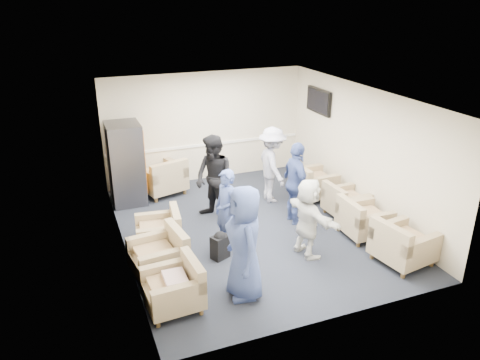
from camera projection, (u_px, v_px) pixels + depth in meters
name	position (u px, v px, depth m)	size (l,w,h in m)	color
floor	(252.00, 229.00, 9.45)	(6.00, 6.00, 0.00)	black
ceiling	(253.00, 96.00, 8.44)	(6.00, 6.00, 0.00)	white
back_wall	(206.00, 127.00, 11.53)	(5.00, 0.02, 2.70)	beige
front_wall	(338.00, 238.00, 6.35)	(5.00, 0.02, 2.70)	beige
left_wall	(120.00, 184.00, 8.10)	(0.02, 6.00, 2.70)	beige
right_wall	(363.00, 151.00, 9.78)	(0.02, 6.00, 2.70)	beige
chair_rail	(207.00, 145.00, 11.69)	(4.98, 0.04, 0.06)	white
tv	(319.00, 101.00, 11.05)	(0.10, 1.00, 0.58)	black
armchair_left_near	(176.00, 289.00, 7.00)	(0.86, 0.86, 0.65)	#958060
armchair_left_mid	(162.00, 257.00, 7.82)	(0.95, 0.95, 0.68)	#958060
armchair_left_far	(161.00, 233.00, 8.64)	(0.89, 0.89, 0.64)	#958060
armchair_right_near	(401.00, 246.00, 8.13)	(1.01, 1.01, 0.70)	#958060
armchair_right_midnear	(362.00, 221.00, 9.06)	(0.85, 0.85, 0.67)	#958060
armchair_right_midfar	(344.00, 203.00, 9.88)	(0.81, 0.81, 0.62)	#958060
armchair_right_far	(311.00, 184.00, 10.75)	(0.91, 0.91, 0.70)	#958060
armchair_corner	(163.00, 179.00, 10.96)	(1.16, 1.16, 0.75)	#958060
vending_machine	(126.00, 163.00, 10.36)	(0.74, 0.87, 1.83)	#505058
backpack	(220.00, 244.00, 8.33)	(0.37, 0.33, 0.52)	black
pillow	(175.00, 279.00, 6.93)	(0.43, 0.32, 0.12)	beige
person_front_left	(245.00, 243.00, 7.08)	(0.90, 0.58, 1.84)	#3B4D8D
person_mid_left	(226.00, 210.00, 8.48)	(0.56, 0.37, 1.54)	#3B4D8D
person_back_left	(214.00, 179.00, 9.50)	(0.88, 0.69, 1.82)	black
person_back_right	(272.00, 165.00, 10.43)	(1.11, 0.64, 1.72)	silver
person_mid_right	(296.00, 184.00, 9.42)	(1.01, 0.42, 1.72)	#3B4D8D
person_front_right	(308.00, 218.00, 8.27)	(1.37, 0.44, 1.47)	white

